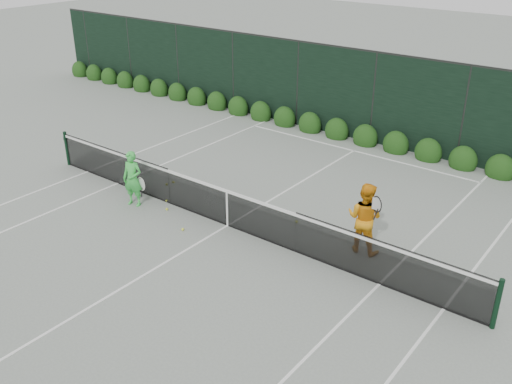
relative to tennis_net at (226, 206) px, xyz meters
The scene contains 8 objects.
ground 0.53m from the tennis_net, ahead, with size 80.00×80.00×0.00m, color gray.
tennis_net is the anchor object (origin of this frame).
player_woman 2.76m from the tennis_net, 167.41° to the right, with size 0.66×0.49×1.49m.
player_man 3.36m from the tennis_net, 17.18° to the left, with size 0.92×0.69×1.67m.
court_lines 0.53m from the tennis_net, ahead, with size 11.03×23.83×0.01m.
windscreen_fence 2.88m from the tennis_net, 89.49° to the right, with size 32.00×21.07×3.06m.
hedge_row 7.16m from the tennis_net, 89.80° to the left, with size 31.66×0.65×0.94m.
tennis_balls 1.61m from the tennis_net, 169.09° to the left, with size 4.24×2.08×0.07m.
Camera 1 is at (8.08, -9.35, 6.81)m, focal length 40.00 mm.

